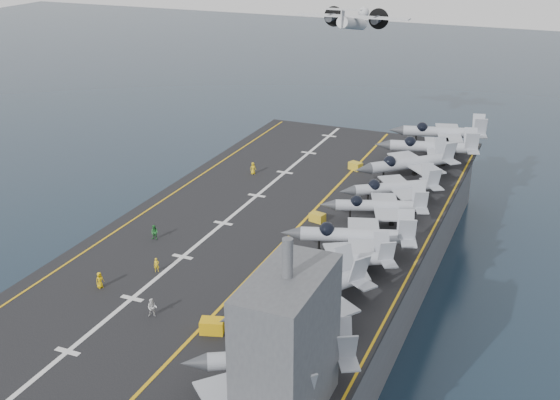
% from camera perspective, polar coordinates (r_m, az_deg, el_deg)
% --- Properties ---
extents(ground, '(500.00, 500.00, 0.00)m').
position_cam_1_polar(ground, '(90.31, -1.00, -8.55)').
color(ground, '#142135').
rests_on(ground, ground).
extents(hull, '(36.00, 90.00, 10.00)m').
position_cam_1_polar(hull, '(87.84, -1.02, -5.75)').
color(hull, '#56595E').
rests_on(hull, ground).
extents(flight_deck, '(38.00, 92.00, 0.40)m').
position_cam_1_polar(flight_deck, '(85.52, -1.05, -2.68)').
color(flight_deck, black).
rests_on(flight_deck, hull).
extents(foul_line, '(0.35, 90.00, 0.02)m').
position_cam_1_polar(foul_line, '(84.36, 0.82, -2.88)').
color(foul_line, gold).
rests_on(foul_line, flight_deck).
extents(landing_centerline, '(0.50, 90.00, 0.02)m').
position_cam_1_polar(landing_centerline, '(87.82, -4.63, -1.89)').
color(landing_centerline, silver).
rests_on(landing_centerline, flight_deck).
extents(deck_edge_port, '(0.25, 90.00, 0.02)m').
position_cam_1_polar(deck_edge_port, '(93.08, -10.66, -0.78)').
color(deck_edge_port, gold).
rests_on(deck_edge_port, flight_deck).
extents(deck_edge_stbd, '(0.25, 90.00, 0.02)m').
position_cam_1_polar(deck_edge_stbd, '(80.42, 11.13, -4.67)').
color(deck_edge_stbd, gold).
rests_on(deck_edge_stbd, flight_deck).
extents(island_superstructure, '(5.00, 10.00, 15.00)m').
position_cam_1_polar(island_superstructure, '(52.42, 0.59, -10.58)').
color(island_superstructure, '#56595E').
rests_on(island_superstructure, flight_deck).
extents(fighter_jet_1, '(17.13, 15.26, 4.97)m').
position_cam_1_polar(fighter_jet_1, '(58.54, 0.05, -12.56)').
color(fighter_jet_1, '#9EA5AF').
rests_on(fighter_jet_1, flight_deck).
extents(fighter_jet_2, '(17.67, 19.07, 5.51)m').
position_cam_1_polar(fighter_jet_2, '(66.76, 1.93, -7.51)').
color(fighter_jet_2, gray).
rests_on(fighter_jet_2, flight_deck).
extents(fighter_jet_3, '(16.07, 14.56, 4.65)m').
position_cam_1_polar(fighter_jet_3, '(73.80, 4.81, -4.87)').
color(fighter_jet_3, '#939BA2').
rests_on(fighter_jet_3, flight_deck).
extents(fighter_jet_4, '(17.46, 14.25, 5.23)m').
position_cam_1_polar(fighter_jet_4, '(78.99, 6.25, -2.77)').
color(fighter_jet_4, '#8E989E').
rests_on(fighter_jet_4, flight_deck).
extents(fighter_jet_5, '(15.57, 12.94, 4.62)m').
position_cam_1_polar(fighter_jet_5, '(87.98, 8.15, -0.38)').
color(fighter_jet_5, '#A0A6AF').
rests_on(fighter_jet_5, flight_deck).
extents(fighter_jet_6, '(16.44, 15.39, 4.75)m').
position_cam_1_polar(fighter_jet_6, '(94.08, 9.38, 1.12)').
color(fighter_jet_6, gray).
rests_on(fighter_jet_6, flight_deck).
extents(fighter_jet_7, '(18.50, 18.34, 5.43)m').
position_cam_1_polar(fighter_jet_7, '(102.62, 10.57, 3.06)').
color(fighter_jet_7, '#9FA6AF').
rests_on(fighter_jet_7, flight_deck).
extents(fighter_jet_8, '(17.80, 14.11, 5.43)m').
position_cam_1_polar(fighter_jet_8, '(110.56, 12.32, 4.33)').
color(fighter_jet_8, gray).
rests_on(fighter_jet_8, flight_deck).
extents(tow_cart_a, '(2.52, 2.01, 1.32)m').
position_cam_1_polar(tow_cart_a, '(65.94, -5.52, -10.16)').
color(tow_cart_a, gold).
rests_on(tow_cart_a, flight_deck).
extents(tow_cart_b, '(2.08, 1.60, 1.11)m').
position_cam_1_polar(tow_cart_b, '(87.98, 3.06, -1.42)').
color(tow_cart_b, gold).
rests_on(tow_cart_b, flight_deck).
extents(tow_cart_c, '(2.23, 1.85, 1.14)m').
position_cam_1_polar(tow_cart_c, '(106.24, 6.15, 2.76)').
color(tow_cart_c, gold).
rests_on(tow_cart_c, flight_deck).
extents(crew_0, '(1.05, 1.25, 1.76)m').
position_cam_1_polar(crew_0, '(75.02, -14.44, -6.32)').
color(crew_0, '#E5B50D').
rests_on(crew_0, flight_deck).
extents(crew_1, '(1.14, 1.03, 1.59)m').
position_cam_1_polar(crew_1, '(76.98, -10.00, -5.21)').
color(crew_1, gold).
rests_on(crew_1, flight_deck).
extents(crew_2, '(1.10, 0.74, 1.83)m').
position_cam_1_polar(crew_2, '(84.26, -10.16, -2.61)').
color(crew_2, '#258131').
rests_on(crew_2, flight_deck).
extents(crew_5, '(1.28, 1.24, 1.78)m').
position_cam_1_polar(crew_5, '(103.86, -2.21, 2.60)').
color(crew_5, yellow).
rests_on(crew_5, flight_deck).
extents(crew_7, '(1.34, 1.10, 1.92)m').
position_cam_1_polar(crew_7, '(68.90, -10.34, -8.61)').
color(crew_7, silver).
rests_on(crew_7, flight_deck).
extents(transport_plane, '(22.57, 15.67, 5.25)m').
position_cam_1_polar(transport_plane, '(140.75, 5.90, 14.08)').
color(transport_plane, silver).
extents(fighter_jet_9, '(17.80, 14.11, 5.43)m').
position_cam_1_polar(fighter_jet_9, '(118.57, 13.14, 5.48)').
color(fighter_jet_9, gray).
rests_on(fighter_jet_9, flight_deck).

